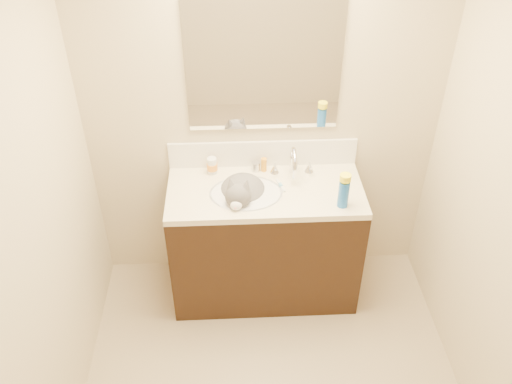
{
  "coord_description": "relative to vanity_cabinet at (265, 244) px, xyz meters",
  "views": [
    {
      "loc": [
        -0.19,
        -1.66,
        2.84
      ],
      "look_at": [
        -0.06,
        0.92,
        0.88
      ],
      "focal_mm": 38.0,
      "sensor_mm": 36.0,
      "label": 1
    }
  ],
  "objects": [
    {
      "name": "room_shell",
      "position": [
        0.0,
        -0.97,
        1.08
      ],
      "size": [
        2.24,
        2.54,
        2.52
      ],
      "color": "#C3B291",
      "rests_on": "ground"
    },
    {
      "name": "toothbrush_head",
      "position": [
        0.1,
        0.03,
        0.46
      ],
      "size": [
        0.02,
        0.03,
        0.02
      ],
      "primitive_type": "cube",
      "rotation": [
        0.0,
        0.0,
        0.3
      ],
      "color": "#62A8D1",
      "rests_on": "counter_slab"
    },
    {
      "name": "counter_slab",
      "position": [
        0.0,
        0.0,
        0.43
      ],
      "size": [
        1.2,
        0.55,
        0.04
      ],
      "primitive_type": "cube",
      "color": "beige",
      "rests_on": "vanity_cabinet"
    },
    {
      "name": "basin",
      "position": [
        -0.12,
        -0.03,
        0.38
      ],
      "size": [
        0.45,
        0.36,
        0.14
      ],
      "primitive_type": "ellipsoid",
      "color": "silver",
      "rests_on": "vanity_cabinet"
    },
    {
      "name": "backsplash",
      "position": [
        0.0,
        0.26,
        0.54
      ],
      "size": [
        1.2,
        0.02,
        0.18
      ],
      "primitive_type": "cube",
      "color": "silver",
      "rests_on": "counter_slab"
    },
    {
      "name": "cat",
      "position": [
        -0.14,
        -0.01,
        0.42
      ],
      "size": [
        0.36,
        0.44,
        0.33
      ],
      "rotation": [
        0.0,
        0.0,
        -0.2
      ],
      "color": "#535053",
      "rests_on": "basin"
    },
    {
      "name": "pill_bottle",
      "position": [
        -0.33,
        0.19,
        0.5
      ],
      "size": [
        0.07,
        0.07,
        0.11
      ],
      "primitive_type": "cylinder",
      "rotation": [
        0.0,
        0.0,
        0.24
      ],
      "color": "silver",
      "rests_on": "counter_slab"
    },
    {
      "name": "vanity_cabinet",
      "position": [
        0.0,
        0.0,
        0.0
      ],
      "size": [
        1.2,
        0.55,
        0.82
      ],
      "primitive_type": "cube",
      "color": "black",
      "rests_on": "ground"
    },
    {
      "name": "spray_cap",
      "position": [
        0.44,
        -0.18,
        0.65
      ],
      "size": [
        0.07,
        0.07,
        0.04
      ],
      "primitive_type": "cylinder",
      "rotation": [
        0.0,
        0.0,
        -0.1
      ],
      "color": "yellow",
      "rests_on": "spray_can"
    },
    {
      "name": "faucet",
      "position": [
        0.18,
        0.14,
        0.54
      ],
      "size": [
        0.28,
        0.2,
        0.21
      ],
      "color": "silver",
      "rests_on": "counter_slab"
    },
    {
      "name": "toothbrush",
      "position": [
        0.1,
        0.03,
        0.45
      ],
      "size": [
        0.05,
        0.13,
        0.01
      ],
      "primitive_type": "cube",
      "rotation": [
        0.0,
        0.0,
        0.3
      ],
      "color": "silver",
      "rests_on": "counter_slab"
    },
    {
      "name": "silver_jar",
      "position": [
        -0.05,
        0.2,
        0.48
      ],
      "size": [
        0.06,
        0.06,
        0.06
      ],
      "primitive_type": "cylinder",
      "rotation": [
        0.0,
        0.0,
        -0.04
      ],
      "color": "#B7B7BC",
      "rests_on": "counter_slab"
    },
    {
      "name": "amber_bottle",
      "position": [
        0.0,
        0.2,
        0.5
      ],
      "size": [
        0.04,
        0.04,
        0.09
      ],
      "primitive_type": "cylinder",
      "rotation": [
        0.0,
        0.0,
        0.04
      ],
      "color": "orange",
      "rests_on": "counter_slab"
    },
    {
      "name": "pill_label",
      "position": [
        -0.33,
        0.19,
        0.5
      ],
      "size": [
        0.08,
        0.08,
        0.04
      ],
      "primitive_type": "cylinder",
      "rotation": [
        0.0,
        0.0,
        0.24
      ],
      "color": "orange",
      "rests_on": "pill_bottle"
    },
    {
      "name": "spray_can",
      "position": [
        0.44,
        -0.18,
        0.54
      ],
      "size": [
        0.07,
        0.07,
        0.17
      ],
      "primitive_type": "cylinder",
      "rotation": [
        0.0,
        0.0,
        -0.1
      ],
      "color": "blue",
      "rests_on": "counter_slab"
    },
    {
      "name": "mirror",
      "position": [
        0.0,
        0.26,
        1.13
      ],
      "size": [
        0.9,
        0.02,
        0.8
      ],
      "primitive_type": "cube",
      "color": "white",
      "rests_on": "room_shell"
    }
  ]
}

